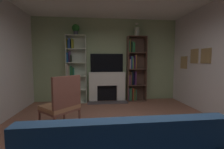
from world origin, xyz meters
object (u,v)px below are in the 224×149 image
object	(u,v)px
potted_plant	(76,29)
vase_with_flowers	(137,32)
bookshelf_right	(134,71)
fireplace	(107,86)
armchair	(62,103)
bookshelf_left	(74,70)
tv	(107,63)

from	to	relation	value
potted_plant	vase_with_flowers	world-z (taller)	vase_with_flowers
bookshelf_right	potted_plant	xyz separation A→B (m)	(-1.96, -0.03, 1.39)
fireplace	bookshelf_right	size ratio (longest dim) A/B	0.60
bookshelf_right	armchair	bearing A→B (deg)	-133.64
potted_plant	armchair	bearing A→B (deg)	-91.24
bookshelf_left	vase_with_flowers	xyz separation A→B (m)	(2.13, -0.03, 1.30)
potted_plant	bookshelf_right	bearing A→B (deg)	0.80
fireplace	potted_plant	bearing A→B (deg)	-178.36
tv	armchair	xyz separation A→B (m)	(-1.07, -2.20, -0.79)
fireplace	vase_with_flowers	size ratio (longest dim) A/B	2.89
fireplace	potted_plant	size ratio (longest dim) A/B	3.71
fireplace	tv	xyz separation A→B (m)	(0.00, 0.09, 0.79)
potted_plant	armchair	distance (m)	2.82
fireplace	vase_with_flowers	world-z (taller)	vase_with_flowers
bookshelf_left	tv	bearing A→B (deg)	4.91
bookshelf_left	bookshelf_right	distance (m)	2.05
fireplace	vase_with_flowers	xyz separation A→B (m)	(1.02, -0.03, 1.86)
bookshelf_right	armchair	world-z (taller)	bookshelf_right
armchair	potted_plant	bearing A→B (deg)	88.76
tv	armchair	world-z (taller)	tv
tv	armchair	size ratio (longest dim) A/B	1.02
fireplace	bookshelf_left	bearing A→B (deg)	-179.76
fireplace	bookshelf_left	size ratio (longest dim) A/B	0.60
bookshelf_left	armchair	bearing A→B (deg)	-88.89
armchair	bookshelf_right	bearing A→B (deg)	46.36
bookshelf_right	potted_plant	world-z (taller)	potted_plant
vase_with_flowers	fireplace	bearing A→B (deg)	178.34
bookshelf_left	potted_plant	distance (m)	1.35
tv	vase_with_flowers	world-z (taller)	vase_with_flowers
tv	armchair	distance (m)	2.57
fireplace	vase_with_flowers	bearing A→B (deg)	-1.66
fireplace	tv	distance (m)	0.80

